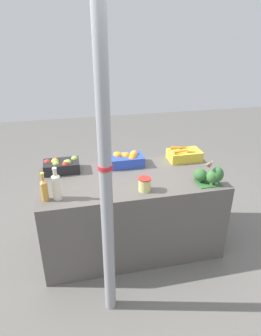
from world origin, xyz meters
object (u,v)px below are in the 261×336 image
at_px(juice_bottle_amber, 44,189).
at_px(orange_crate, 127,159).
at_px(apple_crate, 62,165).
at_px(pickle_jar, 145,184).
at_px(carrot_crate, 184,155).
at_px(sparrow_bird, 209,164).
at_px(broccoli_pile, 209,176).
at_px(juice_bottle_cloudy, 56,186).
at_px(support_pole, 106,183).

bearing_deg(juice_bottle_amber, orange_crate, 33.13).
distance_m(apple_crate, pickle_jar, 0.91).
xyz_separation_m(carrot_crate, sparrow_bird, (-0.00, -0.57, 0.15)).
bearing_deg(orange_crate, apple_crate, -179.77).
distance_m(apple_crate, carrot_crate, 1.32).
xyz_separation_m(apple_crate, pickle_jar, (0.72, -0.56, -0.00)).
height_order(carrot_crate, broccoli_pile, broccoli_pile).
bearing_deg(carrot_crate, sparrow_bird, -90.09).
bearing_deg(carrot_crate, pickle_jar, -137.09).
relative_size(apple_crate, pickle_jar, 2.80).
relative_size(juice_bottle_cloudy, pickle_jar, 2.35).
bearing_deg(juice_bottle_amber, apple_crate, 74.73).
bearing_deg(support_pole, juice_bottle_cloudy, 126.07).
distance_m(apple_crate, orange_crate, 0.67).
relative_size(support_pole, apple_crate, 6.81).
height_order(pickle_jar, sparrow_bird, sparrow_bird).
bearing_deg(support_pole, broccoli_pile, 24.03).
relative_size(support_pole, juice_bottle_amber, 9.22).
height_order(juice_bottle_amber, juice_bottle_cloudy, juice_bottle_cloudy).
bearing_deg(broccoli_pile, pickle_jar, 179.18).
xyz_separation_m(support_pole, carrot_crate, (1.00, 1.02, -0.32)).
height_order(apple_crate, orange_crate, orange_crate).
relative_size(broccoli_pile, juice_bottle_amber, 0.96).
distance_m(orange_crate, broccoli_pile, 0.87).
relative_size(carrot_crate, pickle_jar, 2.80).
bearing_deg(sparrow_bird, orange_crate, -79.92).
bearing_deg(apple_crate, sparrow_bird, -23.50).
bearing_deg(support_pole, carrot_crate, 45.51).
xyz_separation_m(broccoli_pile, sparrow_bird, (-0.02, -0.01, 0.12)).
distance_m(support_pole, orange_crate, 1.13).
bearing_deg(orange_crate, pickle_jar, -85.21).
bearing_deg(support_pole, pickle_jar, 48.95).
height_order(orange_crate, juice_bottle_cloudy, juice_bottle_cloudy).
height_order(broccoli_pile, juice_bottle_amber, juice_bottle_amber).
bearing_deg(orange_crate, sparrow_bird, -41.80).
height_order(apple_crate, carrot_crate, carrot_crate).
bearing_deg(broccoli_pile, sparrow_bird, -161.14).
relative_size(support_pole, broccoli_pile, 9.63).
relative_size(apple_crate, juice_bottle_cloudy, 1.19).
height_order(apple_crate, broccoli_pile, broccoli_pile).
bearing_deg(pickle_jar, juice_bottle_cloudy, 178.20).
relative_size(orange_crate, broccoli_pile, 1.41).
bearing_deg(juice_bottle_cloudy, orange_crate, 36.71).
bearing_deg(apple_crate, broccoli_pile, -22.83).
distance_m(juice_bottle_amber, juice_bottle_cloudy, 0.10).
bearing_deg(juice_bottle_amber, juice_bottle_cloudy, 0.00).
xyz_separation_m(orange_crate, juice_bottle_amber, (-0.82, -0.53, 0.04)).
xyz_separation_m(support_pole, apple_crate, (-0.31, 1.02, -0.31)).
height_order(support_pole, carrot_crate, support_pole).
height_order(orange_crate, juice_bottle_amber, juice_bottle_amber).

